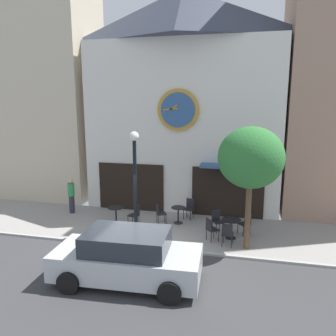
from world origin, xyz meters
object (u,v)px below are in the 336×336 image
Objects in this scene: cafe_table_near_door at (116,212)px; cafe_chair_curbside at (217,219)px; cafe_chair_facing_wall at (246,222)px; pedestrian_green at (71,195)px; cafe_chair_right_end at (135,214)px; street_lamp at (135,184)px; street_tree at (251,158)px; cafe_table_rightmost at (231,225)px; cafe_table_center at (178,213)px; cafe_chair_near_tree at (227,233)px; cafe_chair_facing_street at (211,228)px; parked_car_silver at (127,257)px; cafe_chair_under_awning at (189,207)px; cafe_chair_by_entrance at (159,212)px.

cafe_chair_curbside is (4.36, 0.06, -0.00)m from cafe_table_near_door.
cafe_chair_facing_wall is 0.54× the size of pedestrian_green.
street_lamp is at bearing -69.52° from cafe_chair_right_end.
cafe_table_near_door is at bearing 139.39° from street_lamp.
street_tree is 2.93m from cafe_table_rightmost.
cafe_table_center is 2.94m from cafe_chair_near_tree.
cafe_chair_facing_street is at bearing -12.32° from cafe_table_near_door.
cafe_table_near_door is 0.17× the size of parked_car_silver.
cafe_chair_facing_wall is 1.63m from cafe_chair_facing_street.
cafe_chair_near_tree is (1.84, -2.69, 0.00)m from cafe_chair_under_awning.
cafe_chair_right_end is 2.57m from cafe_chair_under_awning.
street_tree is 5.87× the size of cafe_table_near_door.
parked_car_silver reaches higher than cafe_table_rightmost.
cafe_chair_curbside reaches higher than cafe_table_center.
cafe_chair_by_entrance reaches higher than cafe_table_rightmost.
cafe_table_center is at bearing 138.72° from cafe_chair_near_tree.
cafe_table_center is 0.82m from cafe_chair_by_entrance.
street_tree reaches higher than cafe_chair_facing_wall.
cafe_chair_facing_street is (3.33, -0.89, 0.00)m from cafe_chair_right_end.
cafe_chair_facing_wall is (4.23, 1.16, -1.58)m from street_lamp.
cafe_chair_by_entrance is (-2.52, 0.38, 0.00)m from cafe_chair_curbside.
cafe_table_center is at bearing -2.73° from pedestrian_green.
cafe_table_rightmost is 4.08m from cafe_chair_right_end.
parked_car_silver is (-2.76, -3.05, 0.23)m from cafe_chair_near_tree.
cafe_table_rightmost is 0.46× the size of pedestrian_green.
cafe_chair_curbside is at bearing 62.57° from parked_car_silver.
street_tree is 6.33m from cafe_table_near_door.
cafe_chair_facing_street is at bearing 58.09° from parked_car_silver.
cafe_table_rightmost is 0.85× the size of cafe_chair_by_entrance.
cafe_chair_under_awning is 5.65m from pedestrian_green.
cafe_table_rightmost is at bearing -43.67° from cafe_chair_curbside.
cafe_chair_facing_street is at bearing -149.57° from cafe_table_rightmost.
cafe_table_near_door is at bearing 177.84° from cafe_chair_right_end.
parked_car_silver reaches higher than cafe_chair_right_end.
street_lamp is at bearing -170.64° from cafe_table_rightmost.
cafe_chair_right_end and cafe_chair_near_tree have the same top height.
cafe_chair_by_entrance is 4.49m from pedestrian_green.
pedestrian_green reaches higher than cafe_chair_near_tree.
cafe_table_center is at bearing 21.49° from cafe_chair_right_end.
cafe_table_center is at bearing -116.18° from cafe_chair_under_awning.
street_lamp is 4.61× the size of cafe_chair_by_entrance.
cafe_chair_facing_street is at bearing -29.95° from cafe_chair_by_entrance.
cafe_chair_near_tree is at bearing -17.47° from cafe_chair_right_end.
cafe_chair_facing_street is (2.36, -1.36, 0.00)m from cafe_chair_by_entrance.
parked_car_silver reaches higher than cafe_table_near_door.
cafe_table_near_door reaches higher than cafe_table_center.
cafe_table_center is 5.03m from parked_car_silver.
cafe_chair_curbside is 2.55m from cafe_chair_by_entrance.
cafe_chair_facing_wall is 5.58m from parked_car_silver.
street_lamp is 4.61× the size of cafe_chair_facing_street.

